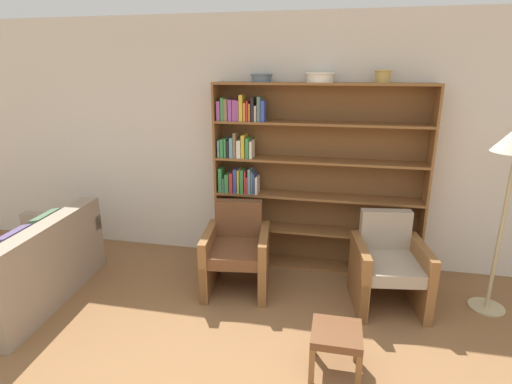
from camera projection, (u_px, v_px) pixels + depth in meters
name	position (u px, v px, depth m)	size (l,w,h in m)	color
wall_back	(303.00, 144.00, 4.45)	(12.00, 0.06, 2.75)	silver
bookshelf	(298.00, 177.00, 4.39)	(2.26, 0.30, 2.05)	brown
bowl_slate	(261.00, 77.00, 4.15)	(0.23, 0.23, 0.09)	slate
bowl_cream	(320.00, 77.00, 4.02)	(0.30, 0.30, 0.10)	silver
bowl_copper	(383.00, 76.00, 3.90)	(0.17, 0.17, 0.12)	tan
couch	(24.00, 271.00, 3.88)	(1.04, 1.66, 0.82)	gray
armchair_leather	(237.00, 251.00, 4.07)	(0.72, 0.76, 0.87)	brown
armchair_cushioned	(388.00, 265.00, 3.78)	(0.73, 0.76, 0.87)	brown
footstool	(336.00, 338.00, 2.90)	(0.36, 0.36, 0.37)	brown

